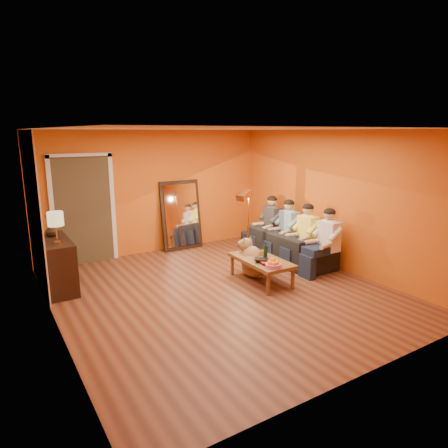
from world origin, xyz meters
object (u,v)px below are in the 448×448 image
mirror_frame (181,215)px  dog (252,257)px  laptop (258,251)px  sideboard (57,264)px  tumbler (263,253)px  vase (51,230)px  floor_lamp (249,228)px  person_far_left (329,241)px  person_far_right (272,224)px  wine_bottle (266,250)px  person_mid_right (289,229)px  coffee_table (261,270)px  table_lamp (56,228)px  sofa (287,245)px  person_mid_left (308,235)px

mirror_frame → dog: (0.31, -2.26, -0.41)m
laptop → sideboard: bearing=158.0°
tumbler → vase: (-3.18, 1.65, 0.49)m
floor_lamp → person_far_left: floor_lamp is taller
person_far_right → tumbler: 1.73m
mirror_frame → wine_bottle: (0.32, -2.65, -0.18)m
sideboard → dog: (3.10, -1.18, -0.07)m
person_mid_right → laptop: (-1.13, -0.46, -0.18)m
coffee_table → person_mid_right: bearing=33.1°
coffee_table → floor_lamp: floor_lamp is taller
coffee_table → laptop: size_ratio=3.78×
dog → person_mid_right: 1.38m
dog → vase: (-3.10, 1.43, 0.60)m
person_far_left → person_far_right: same height
table_lamp → dog: (3.10, -0.88, -0.75)m
dog → wine_bottle: bearing=-89.7°
floor_lamp → sideboard: bearing=150.4°
person_far_left → wine_bottle: 1.29m
mirror_frame → vase: bearing=-163.4°
sofa → vase: bearing=76.0°
wine_bottle → vase: vase is taller
sideboard → dog: bearing=-20.8°
floor_lamp → wine_bottle: size_ratio=4.65×
wine_bottle → tumbler: wine_bottle is taller
person_far_left → person_mid_left: (0.00, 0.55, 0.00)m
person_far_right → vase: size_ratio=5.78×
mirror_frame → person_far_left: size_ratio=1.25×
wine_bottle → laptop: (0.13, 0.40, -0.14)m
sofa → dog: dog is taller
table_lamp → floor_lamp: size_ratio=0.35×
floor_lamp → person_far_right: size_ratio=1.18×
sofa → person_far_right: (0.13, 0.65, 0.30)m
sideboard → laptop: size_ratio=3.66×
coffee_table → tumbler: (0.12, 0.12, 0.26)m
vase → person_mid_right: bearing=-12.3°
dog → person_far_right: person_far_right is taller
mirror_frame → sofa: (1.45, -1.89, -0.45)m
person_far_right → wine_bottle: size_ratio=3.94×
person_far_right → coffee_table: bearing=-133.9°
tumbler → person_far_right: bearing=46.2°
table_lamp → person_far_right: (4.37, 0.14, -0.49)m
sofa → floor_lamp: size_ratio=1.46×
person_mid_left → person_mid_right: 0.55m
person_mid_right → mirror_frame: bearing=131.5°
floor_lamp → person_mid_right: floor_lamp is taller
sofa → wine_bottle: size_ratio=6.80×
laptop → sofa: bearing=17.8°
sideboard → table_lamp: size_ratio=2.31×
sideboard → tumbler: bearing=-23.8°
person_mid_left → mirror_frame: bearing=124.1°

